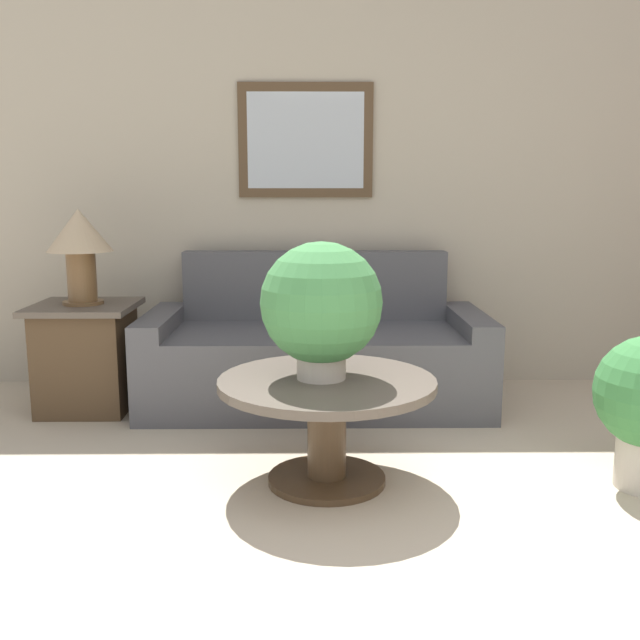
% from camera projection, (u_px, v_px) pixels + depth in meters
% --- Properties ---
extents(wall_back, '(7.86, 0.09, 2.60)m').
position_uv_depth(wall_back, '(421.00, 190.00, 4.75)').
color(wall_back, '#B2A893').
rests_on(wall_back, ground_plane).
extents(couch_main, '(2.06, 0.92, 0.91)m').
position_uv_depth(couch_main, '(315.00, 356.00, 4.39)').
color(couch_main, '#4C4C51').
rests_on(couch_main, ground_plane).
extents(coffee_table, '(0.97, 0.97, 0.48)m').
position_uv_depth(coffee_table, '(327.00, 408.00, 3.16)').
color(coffee_table, '#4C3823').
rests_on(coffee_table, ground_plane).
extents(side_table, '(0.59, 0.59, 0.64)m').
position_uv_depth(side_table, '(87.00, 356.00, 4.25)').
color(side_table, '#4C3823').
rests_on(side_table, ground_plane).
extents(table_lamp, '(0.38, 0.38, 0.56)m').
position_uv_depth(table_lamp, '(80.00, 240.00, 4.13)').
color(table_lamp, brown).
rests_on(table_lamp, side_table).
extents(potted_plant_on_table, '(0.53, 0.53, 0.60)m').
position_uv_depth(potted_plant_on_table, '(321.00, 305.00, 3.09)').
color(potted_plant_on_table, beige).
rests_on(potted_plant_on_table, coffee_table).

